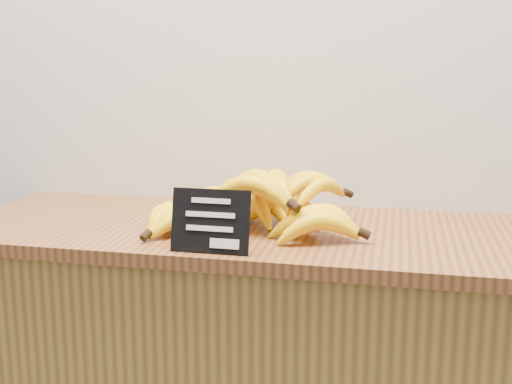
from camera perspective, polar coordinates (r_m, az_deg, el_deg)
The scene contains 3 objects.
counter_top at distance 1.50m, azimuth 0.42°, elevation -3.57°, with size 1.42×0.54×0.03m, color brown.
chalkboard_sign at distance 1.28m, azimuth -4.08°, elevation -2.60°, with size 0.16×0.01×0.13m, color black.
banana_pile at distance 1.48m, azimuth 0.50°, elevation -1.18°, with size 0.55×0.40×0.13m.
Camera 1 is at (0.31, 1.34, 1.30)m, focal length 45.00 mm.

